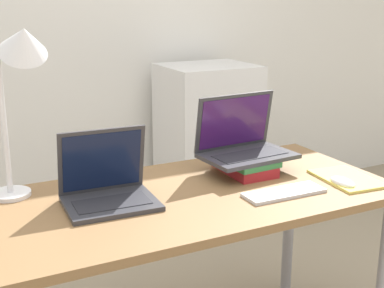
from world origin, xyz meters
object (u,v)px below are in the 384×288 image
Objects in this scene: book_stack at (245,165)px; laptop_on_books at (243,144)px; wireless_keyboard at (284,192)px; mouse at (343,182)px; notepad at (347,179)px; laptop_left at (108,189)px; desk_lamp at (21,62)px; mini_fridge at (207,144)px.

book_stack is 0.08m from laptop_on_books.
mouse is at bearing -6.11° from wireless_keyboard.
book_stack is at bearing 139.61° from notepad.
desk_lamp reaches higher than laptop_left.
laptop_on_books reaches higher than mini_fridge.
laptop_left reaches higher than book_stack.
notepad is (0.88, -0.19, -0.04)m from laptop_left.
mouse reaches higher than wireless_keyboard.
laptop_on_books reaches higher than book_stack.
mini_fridge is (1.04, 1.21, -0.28)m from laptop_left.
mini_fridge is at bearing 81.25° from mouse.
book_stack is 0.92m from desk_lamp.
book_stack is 0.27m from wireless_keyboard.
notepad is (0.06, 0.04, -0.01)m from mouse.
desk_lamp is at bearing 173.37° from laptop_on_books.
book_stack is at bearing 128.67° from mouse.
desk_lamp is (-0.80, 0.39, 0.46)m from wireless_keyboard.
laptop_left reaches higher than notepad.
wireless_keyboard is at bearing -176.90° from notepad.
book_stack is at bearing 6.25° from laptop_left.
laptop_left is 0.90m from notepad.
book_stack is (0.58, 0.06, -0.02)m from laptop_left.
laptop_on_books is 0.37× the size of mini_fridge.
wireless_keyboard is 2.66× the size of mouse.
book_stack is 0.71× the size of laptop_on_books.
wireless_keyboard is 0.31m from notepad.
laptop_left is 1.19× the size of book_stack.
laptop_on_books reaches higher than laptop_left.
laptop_left is 0.50m from desk_lamp.
laptop_on_books is 3.26× the size of mouse.
laptop_left is 2.76× the size of mouse.
mini_fridge is (1.26, 1.03, -0.70)m from desk_lamp.
laptop_left is at bearing 164.17° from mouse.
book_stack is 0.39m from notepad.
mouse is 0.08m from notepad.
notepad is 1.25m from desk_lamp.
laptop_on_books is 0.59× the size of desk_lamp.
desk_lamp is (-0.22, 0.18, 0.42)m from laptop_left.
mouse is 0.40× the size of notepad.
notepad is at bearing -96.55° from mini_fridge.
mouse is (0.24, -0.30, -0.02)m from book_stack.
mini_fridge reaches higher than notepad.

